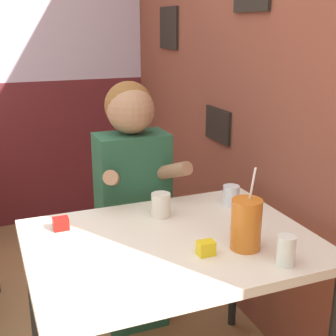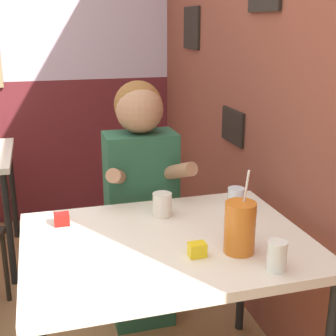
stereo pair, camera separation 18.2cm
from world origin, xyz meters
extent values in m
cube|color=brown|center=(1.16, 1.20, 1.35)|extent=(0.06, 4.39, 2.70)
cube|color=black|center=(1.12, 1.77, 1.48)|extent=(0.02, 0.29, 0.27)
cube|color=black|center=(1.12, 1.05, 0.98)|extent=(0.02, 0.27, 0.18)
cube|color=beige|center=(0.53, 0.28, 0.72)|extent=(1.06, 0.80, 0.04)
cylinder|color=black|center=(0.04, 0.64, 0.35)|extent=(0.04, 0.04, 0.70)
cylinder|color=black|center=(1.02, 0.64, 0.35)|extent=(0.04, 0.04, 0.70)
cube|color=#235138|center=(0.56, 0.85, 0.23)|extent=(0.31, 0.20, 0.45)
cube|color=#235138|center=(0.56, 0.85, 0.74)|extent=(0.34, 0.20, 0.57)
sphere|color=brown|center=(0.56, 0.88, 1.15)|extent=(0.23, 0.23, 0.23)
sphere|color=#9E7051|center=(0.56, 0.85, 1.13)|extent=(0.22, 0.22, 0.22)
cylinder|color=#9E7051|center=(0.42, 0.71, 0.86)|extent=(0.14, 0.27, 0.15)
cylinder|color=#9E7051|center=(0.69, 0.71, 0.86)|extent=(0.14, 0.27, 0.15)
cylinder|color=#C6661E|center=(0.75, 0.12, 0.83)|extent=(0.11, 0.11, 0.19)
cylinder|color=white|center=(0.76, 0.12, 0.97)|extent=(0.01, 0.04, 0.14)
cylinder|color=silver|center=(0.91, 0.50, 0.78)|extent=(0.07, 0.07, 0.09)
cylinder|color=silver|center=(0.81, -0.04, 0.79)|extent=(0.06, 0.06, 0.10)
cylinder|color=silver|center=(0.57, 0.50, 0.79)|extent=(0.08, 0.08, 0.10)
cube|color=#B7140F|center=(0.16, 0.52, 0.76)|extent=(0.06, 0.04, 0.05)
cube|color=yellow|center=(0.59, 0.12, 0.76)|extent=(0.06, 0.04, 0.05)
camera|label=1|loc=(-0.07, -1.19, 1.51)|focal=50.00mm
camera|label=2|loc=(0.10, -1.25, 1.51)|focal=50.00mm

